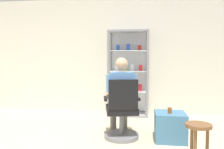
# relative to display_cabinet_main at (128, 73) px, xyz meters

# --- Properties ---
(back_wall) EXTENTS (6.00, 0.10, 2.70)m
(back_wall) POSITION_rel_display_cabinet_main_xyz_m (-0.40, 0.24, 0.39)
(back_wall) COLOR silver
(back_wall) RESTS_ON ground
(display_cabinet_main) EXTENTS (0.90, 0.45, 1.90)m
(display_cabinet_main) POSITION_rel_display_cabinet_main_xyz_m (0.00, 0.00, 0.00)
(display_cabinet_main) COLOR gray
(display_cabinet_main) RESTS_ON ground
(office_chair) EXTENTS (0.61, 0.58, 0.96)m
(office_chair) POSITION_rel_display_cabinet_main_xyz_m (-0.00, -1.61, -0.57)
(office_chair) COLOR slate
(office_chair) RESTS_ON ground
(seated_shopkeeper) EXTENTS (0.54, 0.61, 1.29)m
(seated_shopkeeper) POSITION_rel_display_cabinet_main_xyz_m (-0.03, -1.45, -0.25)
(seated_shopkeeper) COLOR slate
(seated_shopkeeper) RESTS_ON ground
(storage_crate) EXTENTS (0.47, 0.45, 0.44)m
(storage_crate) POSITION_rel_display_cabinet_main_xyz_m (0.75, -1.58, -0.74)
(storage_crate) COLOR teal
(storage_crate) RESTS_ON ground
(tea_glass) EXTENTS (0.06, 0.06, 0.09)m
(tea_glass) POSITION_rel_display_cabinet_main_xyz_m (0.73, -1.62, -0.48)
(tea_glass) COLOR brown
(tea_glass) RESTS_ON storage_crate
(wooden_stool) EXTENTS (0.32, 0.32, 0.47)m
(wooden_stool) POSITION_rel_display_cabinet_main_xyz_m (1.01, -2.26, -0.59)
(wooden_stool) COLOR brown
(wooden_stool) RESTS_ON ground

